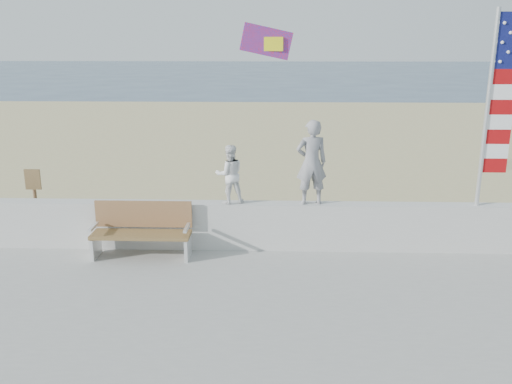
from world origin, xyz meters
TOP-DOWN VIEW (x-y plane):
  - ground at (0.00, 0.00)m, footprint 220.00×220.00m
  - sand at (0.00, 9.00)m, footprint 90.00×40.00m
  - seawall at (0.00, 2.00)m, footprint 30.00×0.35m
  - adult at (1.22, 2.00)m, footprint 0.63×0.47m
  - child at (-0.30, 2.00)m, footprint 0.63×0.55m
  - bench at (-1.89, 1.55)m, footprint 1.80×0.57m
  - flag at (4.43, 2.00)m, footprint 0.50×0.08m
  - parafoil_kite at (0.37, 3.37)m, footprint 1.08×0.37m
  - sign at (-4.35, 2.69)m, footprint 0.32×0.07m

SIDE VIEW (x-z plane):
  - ground at x=0.00m, z-range 0.00..0.00m
  - sand at x=0.00m, z-range 0.00..0.08m
  - seawall at x=0.00m, z-range 0.18..1.08m
  - bench at x=-1.89m, z-range 0.19..1.19m
  - sign at x=-4.35m, z-range 0.21..1.67m
  - child at x=-0.30m, z-range 1.08..2.19m
  - adult at x=1.22m, z-range 1.08..2.66m
  - flag at x=4.43m, z-range 1.24..4.74m
  - parafoil_kite at x=0.37m, z-range 3.65..4.37m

